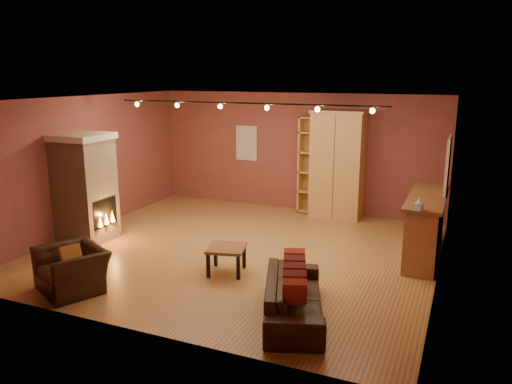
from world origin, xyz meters
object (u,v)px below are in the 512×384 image
at_px(armchair, 72,262).
at_px(bar_counter, 426,225).
at_px(loveseat, 294,289).
at_px(fireplace, 85,188).
at_px(bookcase, 319,165).
at_px(armoire, 337,164).
at_px(coffee_table, 226,251).

bearing_deg(armchair, bar_counter, 63.57).
xyz_separation_m(loveseat, armchair, (-3.38, -0.52, 0.05)).
height_order(fireplace, loveseat, fireplace).
height_order(bookcase, loveseat, bookcase).
xyz_separation_m(fireplace, loveseat, (4.83, -1.47, -0.67)).
relative_size(bookcase, bar_counter, 0.95).
distance_m(armoire, loveseat, 5.12).
xyz_separation_m(bookcase, loveseat, (1.17, -5.20, -0.76)).
xyz_separation_m(loveseat, coffee_table, (-1.53, 1.01, -0.01)).
height_order(bookcase, coffee_table, bookcase).
bearing_deg(armoire, bar_counter, -41.43).
distance_m(armoire, coffee_table, 4.16).
xyz_separation_m(bar_counter, coffee_table, (-2.94, -2.13, -0.19)).
bearing_deg(bookcase, fireplace, -134.41).
height_order(bar_counter, armchair, bar_counter).
distance_m(fireplace, armchair, 2.53).
height_order(bookcase, armoire, armoire).
bearing_deg(armoire, loveseat, -82.02).
bearing_deg(bar_counter, loveseat, -114.27).
xyz_separation_m(bar_counter, loveseat, (-1.42, -3.14, -0.19)).
bearing_deg(bookcase, loveseat, -77.29).
distance_m(bookcase, coffee_table, 4.27).
relative_size(armchair, coffee_table, 1.66).
bearing_deg(coffee_table, loveseat, -33.55).
distance_m(bookcase, armoire, 0.51).
height_order(loveseat, coffee_table, loveseat).
bearing_deg(fireplace, bar_counter, 14.98).
relative_size(bar_counter, loveseat, 1.19).
xyz_separation_m(bookcase, coffee_table, (-0.35, -4.19, -0.77)).
relative_size(bookcase, coffee_table, 3.16).
relative_size(bookcase, loveseat, 1.14).
distance_m(loveseat, coffee_table, 1.83).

